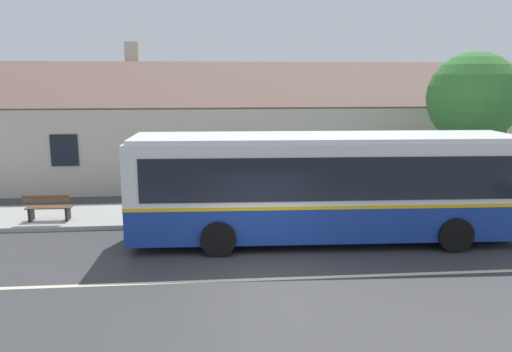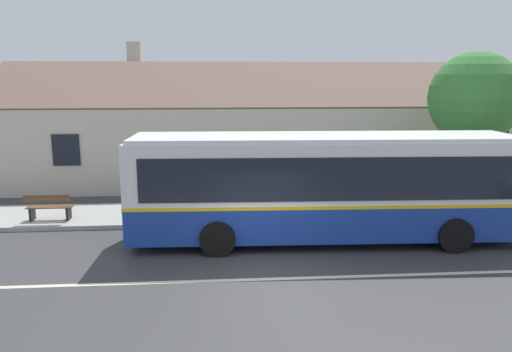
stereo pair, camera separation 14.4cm
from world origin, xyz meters
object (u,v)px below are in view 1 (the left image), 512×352
Objects in this scene: bench_by_building at (49,209)px; bench_down_street at (165,204)px; transit_bus at (325,185)px; street_tree_primary at (473,102)px.

bench_by_building is 3.87m from bench_down_street.
bench_by_building is (-8.88, 2.39, -1.18)m from transit_bus.
transit_bus is 7.75m from street_tree_primary.
transit_bus reaches higher than bench_down_street.
bench_down_street is 12.00m from street_tree_primary.
street_tree_primary is (11.46, 0.98, 3.45)m from bench_down_street.
street_tree_primary is at bearing 29.63° from transit_bus.
street_tree_primary is at bearing 4.75° from bench_by_building.
street_tree_primary is (6.44, 3.66, 2.29)m from transit_bus.
street_tree_primary reaches higher than bench_by_building.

